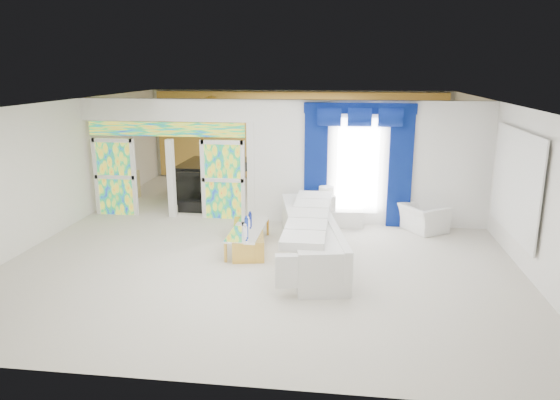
# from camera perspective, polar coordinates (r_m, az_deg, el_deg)

# --- Properties ---
(floor) EXTENTS (12.00, 12.00, 0.00)m
(floor) POSITION_cam_1_polar(r_m,az_deg,el_deg) (12.09, -0.68, -3.60)
(floor) COLOR #B7AF9E
(floor) RESTS_ON ground
(dividing_wall) EXTENTS (5.70, 0.18, 3.00)m
(dividing_wall) POSITION_cam_1_polar(r_m,az_deg,el_deg) (12.60, 9.70, 3.97)
(dividing_wall) COLOR white
(dividing_wall) RESTS_ON ground
(dividing_header) EXTENTS (4.30, 0.18, 0.55)m
(dividing_header) POSITION_cam_1_polar(r_m,az_deg,el_deg) (13.20, -12.61, 9.68)
(dividing_header) COLOR white
(dividing_header) RESTS_ON dividing_wall
(stained_panel_left) EXTENTS (0.95, 0.04, 2.00)m
(stained_panel_left) POSITION_cam_1_polar(r_m,az_deg,el_deg) (13.99, -17.73, 2.44)
(stained_panel_left) COLOR #994C3F
(stained_panel_left) RESTS_ON ground
(stained_panel_right) EXTENTS (0.95, 0.04, 2.00)m
(stained_panel_right) POSITION_cam_1_polar(r_m,az_deg,el_deg) (13.04, -6.29, 2.21)
(stained_panel_right) COLOR #994C3F
(stained_panel_right) RESTS_ON ground
(stained_transom) EXTENTS (4.00, 0.05, 0.35)m
(stained_transom) POSITION_cam_1_polar(r_m,az_deg,el_deg) (13.25, -12.50, 7.63)
(stained_transom) COLOR #994C3F
(stained_transom) RESTS_ON dividing_header
(window_pane) EXTENTS (1.00, 0.02, 2.30)m
(window_pane) POSITION_cam_1_polar(r_m,az_deg,el_deg) (12.50, 8.56, 3.70)
(window_pane) COLOR white
(window_pane) RESTS_ON dividing_wall
(blue_drape_left) EXTENTS (0.55, 0.10, 2.80)m
(blue_drape_left) POSITION_cam_1_polar(r_m,az_deg,el_deg) (12.50, 3.96, 3.60)
(blue_drape_left) COLOR #030346
(blue_drape_left) RESTS_ON ground
(blue_drape_right) EXTENTS (0.55, 0.10, 2.80)m
(blue_drape_right) POSITION_cam_1_polar(r_m,az_deg,el_deg) (12.54, 13.13, 3.29)
(blue_drape_right) COLOR #030346
(blue_drape_right) RESTS_ON ground
(blue_pelmet) EXTENTS (2.60, 0.12, 0.25)m
(blue_pelmet) POSITION_cam_1_polar(r_m,az_deg,el_deg) (12.29, 8.80, 9.96)
(blue_pelmet) COLOR #030346
(blue_pelmet) RESTS_ON dividing_wall
(wall_mirror) EXTENTS (0.04, 2.70, 1.90)m
(wall_mirror) POSITION_cam_1_polar(r_m,az_deg,el_deg) (11.12, 24.60, 1.73)
(wall_mirror) COLOR white
(wall_mirror) RESTS_ON ground
(gold_curtains) EXTENTS (9.70, 0.12, 2.90)m
(gold_curtains) POSITION_cam_1_polar(r_m,az_deg,el_deg) (17.50, 2.03, 7.07)
(gold_curtains) COLOR #BE8A2D
(gold_curtains) RESTS_ON ground
(white_sofa) EXTENTS (1.66, 4.27, 0.79)m
(white_sofa) POSITION_cam_1_polar(r_m,az_deg,el_deg) (10.55, 3.40, -4.09)
(white_sofa) COLOR silver
(white_sofa) RESTS_ON ground
(coffee_table) EXTENTS (0.97, 1.97, 0.42)m
(coffee_table) POSITION_cam_1_polar(r_m,az_deg,el_deg) (11.05, -3.52, -4.23)
(coffee_table) COLOR gold
(coffee_table) RESTS_ON ground
(console_table) EXTENTS (1.22, 0.47, 0.40)m
(console_table) POSITION_cam_1_polar(r_m,az_deg,el_deg) (12.59, 6.43, -2.01)
(console_table) COLOR white
(console_table) RESTS_ON ground
(table_lamp) EXTENTS (0.36, 0.36, 0.58)m
(table_lamp) POSITION_cam_1_polar(r_m,az_deg,el_deg) (12.47, 5.12, 0.19)
(table_lamp) COLOR white
(table_lamp) RESTS_ON console_table
(armchair) EXTENTS (1.23, 1.27, 0.63)m
(armchair) POSITION_cam_1_polar(r_m,az_deg,el_deg) (12.58, 15.52, -1.92)
(armchair) COLOR silver
(armchair) RESTS_ON ground
(grand_piano) EXTENTS (1.61, 2.09, 1.04)m
(grand_piano) POSITION_cam_1_polar(r_m,az_deg,el_deg) (15.38, -7.70, 2.22)
(grand_piano) COLOR black
(grand_piano) RESTS_ON ground
(piano_bench) EXTENTS (0.86, 0.35, 0.28)m
(piano_bench) POSITION_cam_1_polar(r_m,az_deg,el_deg) (13.97, -9.33, -0.69)
(piano_bench) COLOR black
(piano_bench) RESTS_ON ground
(tv_console) EXTENTS (0.67, 0.63, 0.81)m
(tv_console) POSITION_cam_1_polar(r_m,az_deg,el_deg) (15.80, -16.51, 1.65)
(tv_console) COLOR tan
(tv_console) RESTS_ON ground
(chandelier) EXTENTS (0.60, 0.60, 0.60)m
(chandelier) POSITION_cam_1_polar(r_m,az_deg,el_deg) (15.33, -7.57, 10.23)
(chandelier) COLOR gold
(chandelier) RESTS_ON ceiling
(decanters) EXTENTS (0.16, 0.93, 0.25)m
(decanters) POSITION_cam_1_polar(r_m,az_deg,el_deg) (11.08, -3.65, -2.59)
(decanters) COLOR white
(decanters) RESTS_ON coffee_table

